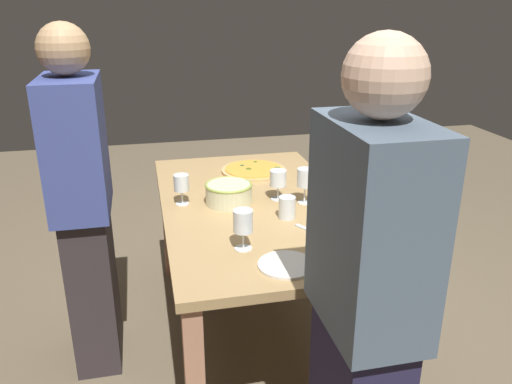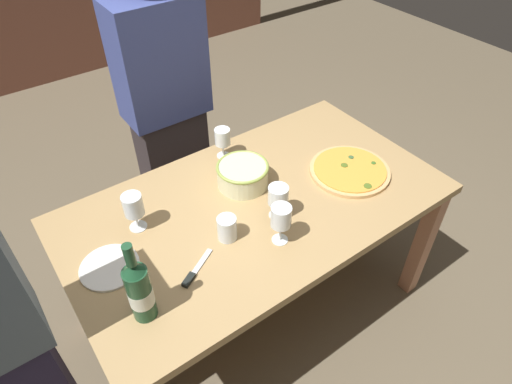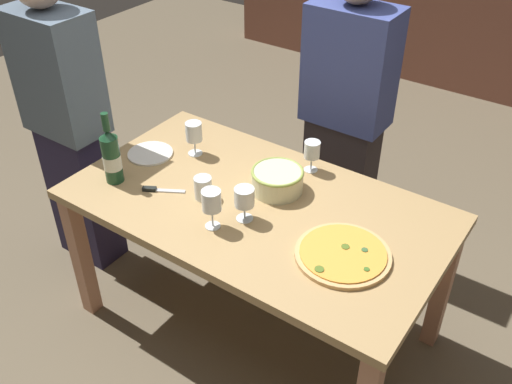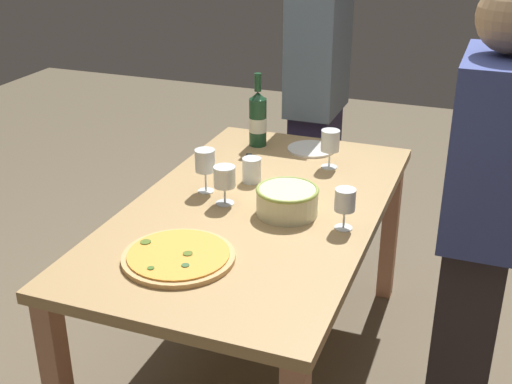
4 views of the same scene
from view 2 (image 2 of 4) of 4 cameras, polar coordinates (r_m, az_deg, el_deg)
The scene contains 13 objects.
ground_plane at distance 2.44m, azimuth 0.00°, elevation -14.20°, with size 8.00×8.00×0.00m, color brown.
dining_table at distance 1.93m, azimuth 0.00°, elevation -3.28°, with size 1.60×0.90×0.75m.
pizza at distance 2.05m, azimuth 11.95°, elevation 2.74°, with size 0.36×0.36×0.03m.
serving_bowl at distance 1.92m, azimuth -1.72°, elevation 2.33°, with size 0.23×0.23×0.10m.
wine_bottle at distance 1.46m, azimuth -14.75°, elevation -12.10°, with size 0.08×0.08×0.34m.
wine_glass_near_pizza at distance 2.06m, azimuth -4.33°, elevation 6.99°, with size 0.07×0.07×0.15m.
wine_glass_by_bottle at distance 1.63m, azimuth 3.24°, elevation -3.25°, with size 0.08×0.08×0.17m.
wine_glass_far_left at distance 1.74m, azimuth 2.87°, elevation -0.63°, with size 0.08×0.08×0.15m.
wine_glass_far_right at distance 1.75m, azimuth -15.51°, elevation -1.73°, with size 0.08×0.08×0.17m.
cup_amber at distance 1.70m, azimuth -3.75°, elevation -4.65°, with size 0.08×0.08×0.10m, color white.
side_plate at distance 1.71m, azimuth -18.29°, elevation -9.15°, with size 0.22×0.22×0.01m, color white.
pizza_knife at distance 1.63m, azimuth -7.97°, elevation -10.21°, with size 0.17×0.11×0.02m.
person_guest_left at distance 2.40m, azimuth -11.41°, elevation 10.34°, with size 0.42×0.24×1.60m.
Camera 2 is at (-0.80, -1.10, 2.03)m, focal length 31.13 mm.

